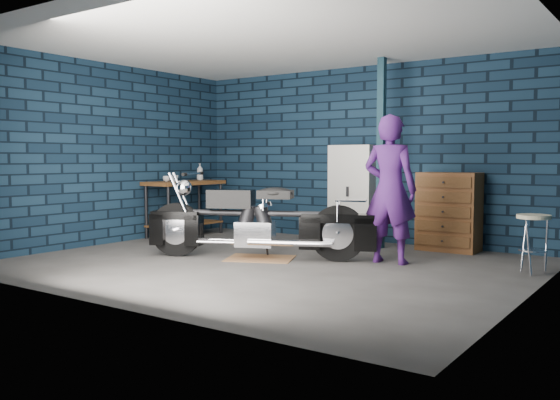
% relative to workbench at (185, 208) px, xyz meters
% --- Properties ---
extents(ground, '(6.00, 6.00, 0.00)m').
position_rel_workbench_xyz_m(ground, '(2.68, -1.31, -0.46)').
color(ground, '#54514E').
rests_on(ground, ground).
extents(room_walls, '(6.02, 5.01, 2.71)m').
position_rel_workbench_xyz_m(room_walls, '(2.68, -0.76, 1.45)').
color(room_walls, black).
rests_on(room_walls, ground).
extents(support_post, '(0.10, 0.10, 2.70)m').
position_rel_workbench_xyz_m(support_post, '(3.23, 0.64, 0.90)').
color(support_post, '#132F3B').
rests_on(support_post, ground).
extents(workbench, '(0.60, 1.40, 0.91)m').
position_rel_workbench_xyz_m(workbench, '(0.00, 0.00, 0.00)').
color(workbench, brown).
rests_on(workbench, ground).
extents(drip_mat, '(1.02, 0.91, 0.01)m').
position_rel_workbench_xyz_m(drip_mat, '(2.38, -1.10, -0.45)').
color(drip_mat, '#9B6C43').
rests_on(drip_mat, ground).
extents(motorcycle, '(2.57, 1.63, 1.10)m').
position_rel_workbench_xyz_m(motorcycle, '(2.38, -1.10, 0.10)').
color(motorcycle, black).
rests_on(motorcycle, ground).
extents(person, '(0.69, 0.48, 1.81)m').
position_rel_workbench_xyz_m(person, '(3.86, -0.44, 0.45)').
color(person, '#481B68').
rests_on(person, ground).
extents(storage_bin, '(0.40, 0.29, 0.25)m').
position_rel_workbench_xyz_m(storage_bin, '(0.02, -0.02, -0.33)').
color(storage_bin, '#989AA1').
rests_on(storage_bin, ground).
extents(locker, '(0.69, 0.49, 1.48)m').
position_rel_workbench_xyz_m(locker, '(2.68, 0.92, 0.29)').
color(locker, silver).
rests_on(locker, ground).
extents(tool_chest, '(0.82, 0.45, 1.09)m').
position_rel_workbench_xyz_m(tool_chest, '(4.13, 0.92, 0.09)').
color(tool_chest, brown).
rests_on(tool_chest, ground).
extents(shop_stool, '(0.48, 0.48, 0.66)m').
position_rel_workbench_xyz_m(shop_stool, '(5.46, -0.18, -0.12)').
color(shop_stool, beige).
rests_on(shop_stool, ground).
extents(cup_a, '(0.14, 0.14, 0.09)m').
position_rel_workbench_xyz_m(cup_a, '(-0.10, -0.31, 0.50)').
color(cup_a, beige).
rests_on(cup_a, workbench).
extents(cup_b, '(0.13, 0.13, 0.10)m').
position_rel_workbench_xyz_m(cup_b, '(0.03, -0.25, 0.51)').
color(cup_b, beige).
rests_on(cup_b, workbench).
extents(bottle, '(0.14, 0.14, 0.29)m').
position_rel_workbench_xyz_m(bottle, '(-0.12, 0.50, 0.60)').
color(bottle, '#989AA1').
rests_on(bottle, workbench).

